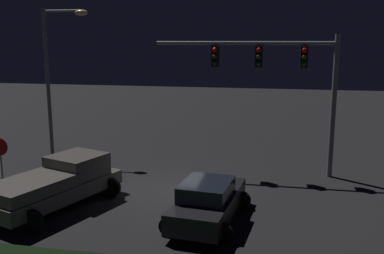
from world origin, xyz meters
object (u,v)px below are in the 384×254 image
object	(u,v)px
street_lamp_left	(56,64)
stop_sign	(0,153)
traffic_signal_gantry	(280,70)
car_sedan	(208,201)
pickup_truck	(58,181)

from	to	relation	value
street_lamp_left	stop_sign	world-z (taller)	street_lamp_left
traffic_signal_gantry	street_lamp_left	world-z (taller)	street_lamp_left
car_sedan	street_lamp_left	xyz separation A→B (m)	(-9.39, 7.34, 4.23)
stop_sign	pickup_truck	bearing A→B (deg)	-22.61
pickup_truck	traffic_signal_gantry	size ratio (longest dim) A/B	0.69
traffic_signal_gantry	stop_sign	size ratio (longest dim) A/B	3.73
stop_sign	traffic_signal_gantry	bearing A→B (deg)	21.17
stop_sign	car_sedan	bearing A→B (deg)	-10.52
car_sedan	traffic_signal_gantry	size ratio (longest dim) A/B	0.55
pickup_truck	traffic_signal_gantry	xyz separation A→B (m)	(8.09, 5.82, 3.90)
traffic_signal_gantry	street_lamp_left	xyz separation A→B (m)	(-11.69, 1.21, 0.08)
stop_sign	street_lamp_left	bearing A→B (deg)	92.55
traffic_signal_gantry	stop_sign	distance (m)	12.71
traffic_signal_gantry	street_lamp_left	size ratio (longest dim) A/B	1.06
traffic_signal_gantry	car_sedan	bearing A→B (deg)	-110.56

